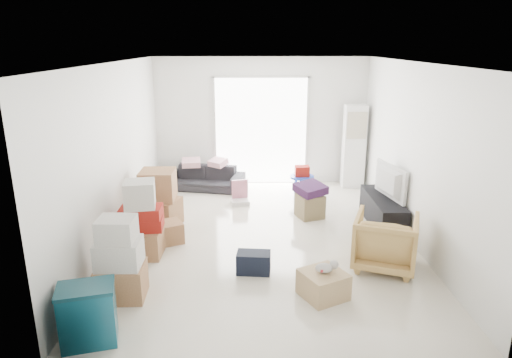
{
  "coord_description": "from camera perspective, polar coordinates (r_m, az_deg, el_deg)",
  "views": [
    {
      "loc": [
        -0.25,
        -6.7,
        2.97
      ],
      "look_at": [
        -0.15,
        0.2,
        0.9
      ],
      "focal_mm": 32.0,
      "sensor_mm": 36.0,
      "label": 1
    }
  ],
  "objects": [
    {
      "name": "pillow_right",
      "position": [
        9.54,
        -4.81,
        2.86
      ],
      "size": [
        0.45,
        0.43,
        0.12
      ],
      "primitive_type": "cube",
      "rotation": [
        0.0,
        0.0,
        -0.65
      ],
      "color": "#E6A7B2",
      "rests_on": "sofa"
    },
    {
      "name": "tv_console",
      "position": [
        8.01,
        15.56,
        -3.86
      ],
      "size": [
        0.44,
        1.46,
        0.49
      ],
      "primitive_type": "cube",
      "color": "black",
      "rests_on": "room_shell"
    },
    {
      "name": "loose_box",
      "position": [
        7.22,
        -10.84,
        -6.54
      ],
      "size": [
        0.52,
        0.52,
        0.32
      ],
      "primitive_type": "cube",
      "rotation": [
        0.0,
        0.0,
        0.45
      ],
      "color": "#A17148",
      "rests_on": "room_shell"
    },
    {
      "name": "armchair",
      "position": [
        6.48,
        15.89,
        -7.21
      ],
      "size": [
        1.02,
        0.99,
        0.83
      ],
      "primitive_type": "imported",
      "rotation": [
        0.0,
        0.0,
        2.79
      ],
      "color": "tan",
      "rests_on": "room_shell"
    },
    {
      "name": "box_stack_b",
      "position": [
        6.76,
        -14.08,
        -5.41
      ],
      "size": [
        0.63,
        0.56,
        1.12
      ],
      "rotation": [
        0.0,
        0.0,
        0.07
      ],
      "color": "#A17148",
      "rests_on": "room_shell"
    },
    {
      "name": "plush_bunny",
      "position": [
        5.62,
        8.82,
        -10.83
      ],
      "size": [
        0.29,
        0.17,
        0.14
      ],
      "rotation": [
        0.0,
        0.0,
        0.41
      ],
      "color": "#B2ADA8",
      "rests_on": "wood_crate"
    },
    {
      "name": "box_stack_c",
      "position": [
        7.79,
        -12.06,
        -2.45
      ],
      "size": [
        0.77,
        0.7,
        0.96
      ],
      "rotation": [
        0.0,
        0.0,
        -0.19
      ],
      "color": "#A17148",
      "rests_on": "room_shell"
    },
    {
      "name": "wood_crate",
      "position": [
        5.72,
        8.4,
        -12.91
      ],
      "size": [
        0.66,
        0.66,
        0.32
      ],
      "primitive_type": "cube",
      "rotation": [
        0.0,
        0.0,
        0.48
      ],
      "color": "tan",
      "rests_on": "room_shell"
    },
    {
      "name": "ac_tower",
      "position": [
        9.83,
        12.13,
        4.0
      ],
      "size": [
        0.45,
        0.3,
        1.75
      ],
      "primitive_type": "cube",
      "color": "white",
      "rests_on": "room_shell"
    },
    {
      "name": "room_shell",
      "position": [
        6.9,
        1.26,
        3.09
      ],
      "size": [
        4.98,
        6.48,
        3.18
      ],
      "color": "white",
      "rests_on": "ground"
    },
    {
      "name": "sofa",
      "position": [
        9.62,
        -6.47,
        0.59
      ],
      "size": [
        1.71,
        0.8,
        0.64
      ],
      "primitive_type": "imported",
      "rotation": [
        0.0,
        0.0,
        -0.2
      ],
      "color": "black",
      "rests_on": "room_shell"
    },
    {
      "name": "kids_table",
      "position": [
        9.15,
        5.77,
        0.53
      ],
      "size": [
        0.48,
        0.48,
        0.62
      ],
      "rotation": [
        0.0,
        0.0,
        -0.25
      ],
      "color": "#1A3AB1",
      "rests_on": "room_shell"
    },
    {
      "name": "blanket",
      "position": [
        8.02,
        6.81,
        -1.48
      ],
      "size": [
        0.62,
        0.62,
        0.14
      ],
      "primitive_type": "cube",
      "rotation": [
        0.0,
        0.0,
        0.51
      ],
      "color": "#3E1D49",
      "rests_on": "ottoman"
    },
    {
      "name": "storage_bins",
      "position": [
        5.12,
        -20.26,
        -15.61
      ],
      "size": [
        0.64,
        0.52,
        0.64
      ],
      "rotation": [
        0.0,
        0.0,
        0.25
      ],
      "color": "#0F495C",
      "rests_on": "room_shell"
    },
    {
      "name": "box_stack_a",
      "position": [
        5.74,
        -16.66,
        -10.0
      ],
      "size": [
        0.58,
        0.49,
        1.03
      ],
      "rotation": [
        0.0,
        0.0,
        -0.04
      ],
      "color": "#A17148",
      "rests_on": "room_shell"
    },
    {
      "name": "ottoman",
      "position": [
        8.11,
        6.74,
        -3.35
      ],
      "size": [
        0.53,
        0.53,
        0.42
      ],
      "primitive_type": "cube",
      "rotation": [
        0.0,
        0.0,
        0.34
      ],
      "color": "#897750",
      "rests_on": "room_shell"
    },
    {
      "name": "duffel_bag",
      "position": [
        6.21,
        -0.31,
        -10.39
      ],
      "size": [
        0.47,
        0.31,
        0.29
      ],
      "primitive_type": "cube",
      "rotation": [
        0.0,
        0.0,
        -0.09
      ],
      "color": "black",
      "rests_on": "room_shell"
    },
    {
      "name": "toy_walker",
      "position": [
        8.77,
        -2.03,
        -2.28
      ],
      "size": [
        0.39,
        0.36,
        0.45
      ],
      "rotation": [
        0.0,
        0.0,
        0.22
      ],
      "color": "silver",
      "rests_on": "room_shell"
    },
    {
      "name": "sliding_door",
      "position": [
        9.83,
        0.63,
        6.56
      ],
      "size": [
        2.1,
        0.04,
        2.33
      ],
      "color": "white",
      "rests_on": "room_shell"
    },
    {
      "name": "television",
      "position": [
        7.91,
        15.73,
        -1.79
      ],
      "size": [
        0.74,
        1.06,
        0.13
      ],
      "primitive_type": "imported",
      "rotation": [
        0.0,
        0.0,
        1.78
      ],
      "color": "black",
      "rests_on": "tv_console"
    },
    {
      "name": "pillow_left",
      "position": [
        9.59,
        -8.13,
        2.8
      ],
      "size": [
        0.39,
        0.32,
        0.11
      ],
      "primitive_type": "cube",
      "rotation": [
        0.0,
        0.0,
        0.13
      ],
      "color": "#E6A7B2",
      "rests_on": "sofa"
    }
  ]
}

